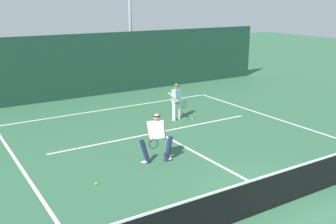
{
  "coord_description": "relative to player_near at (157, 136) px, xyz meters",
  "views": [
    {
      "loc": [
        -7.45,
        -6.1,
        4.98
      ],
      "look_at": [
        0.01,
        5.8,
        1.0
      ],
      "focal_mm": 42.6,
      "sensor_mm": 36.0,
      "label": 1
    }
  ],
  "objects": [
    {
      "name": "light_pole",
      "position": [
        4.7,
        10.96,
        4.07
      ],
      "size": [
        0.55,
        0.44,
        8.17
      ],
      "color": "#9EA39E",
      "rests_on": "ground_plane"
    },
    {
      "name": "court_line_service",
      "position": [
        1.51,
        2.49,
        -0.88
      ],
      "size": [
        8.62,
        0.1,
        0.01
      ],
      "primitive_type": "cube",
      "color": "white",
      "rests_on": "ground_plane"
    },
    {
      "name": "tennis_ball_extra",
      "position": [
        -2.26,
        -0.51,
        -0.85
      ],
      "size": [
        0.07,
        0.07,
        0.07
      ],
      "primitive_type": "sphere",
      "color": "#D1E033",
      "rests_on": "ground_plane"
    },
    {
      "name": "player_far",
      "position": [
        3.03,
        3.5,
        -0.01
      ],
      "size": [
        0.66,
        0.91,
        1.58
      ],
      "rotation": [
        0.0,
        0.0,
        3.5
      ],
      "color": "silver",
      "rests_on": "ground_plane"
    },
    {
      "name": "court_line_baseline_far",
      "position": [
        1.51,
        6.64,
        -0.88
      ],
      "size": [
        10.58,
        0.1,
        0.01
      ],
      "primitive_type": "cube",
      "color": "white",
      "rests_on": "ground_plane"
    },
    {
      "name": "ground_plane",
      "position": [
        1.51,
        -4.04,
        -0.88
      ],
      "size": [
        80.0,
        80.0,
        0.0
      ],
      "primitive_type": "plane",
      "color": "#316242"
    },
    {
      "name": "back_fence_windscreen",
      "position": [
        1.51,
        9.58,
        0.77
      ],
      "size": [
        22.46,
        0.12,
        3.3
      ],
      "primitive_type": "cube",
      "color": "#17392A",
      "rests_on": "ground_plane"
    },
    {
      "name": "tennis_net",
      "position": [
        1.51,
        -4.04,
        -0.38
      ],
      "size": [
        11.59,
        0.09,
        1.08
      ],
      "color": "#1E4723",
      "rests_on": "ground_plane"
    },
    {
      "name": "player_near",
      "position": [
        0.0,
        0.0,
        0.0
      ],
      "size": [
        1.1,
        0.84,
        1.6
      ],
      "rotation": [
        0.0,
        0.0,
        2.91
      ],
      "color": "#1E234C",
      "rests_on": "ground_plane"
    },
    {
      "name": "court_line_centre",
      "position": [
        1.51,
        -0.84,
        -0.88
      ],
      "size": [
        0.1,
        6.4,
        0.01
      ],
      "primitive_type": "cube",
      "color": "white",
      "rests_on": "ground_plane"
    },
    {
      "name": "tennis_ball",
      "position": [
        3.63,
        3.17,
        -0.85
      ],
      "size": [
        0.07,
        0.07,
        0.07
      ],
      "primitive_type": "sphere",
      "color": "#D1E033",
      "rests_on": "ground_plane"
    }
  ]
}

